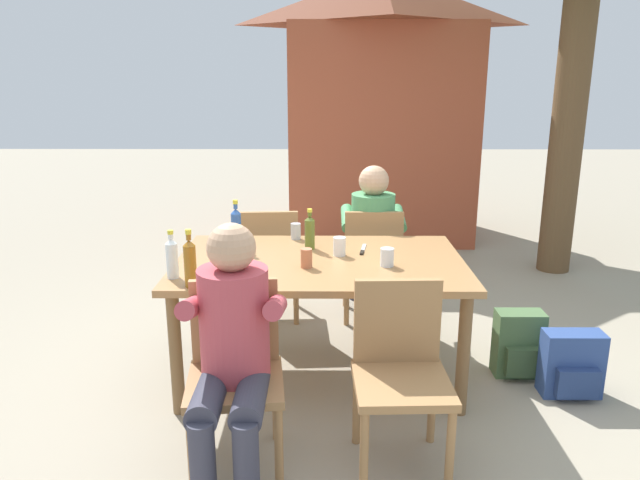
% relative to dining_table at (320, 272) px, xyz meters
% --- Properties ---
extents(ground_plane, '(24.00, 24.00, 0.00)m').
position_rel_dining_table_xyz_m(ground_plane, '(0.00, 0.00, -0.67)').
color(ground_plane, gray).
extents(dining_table, '(1.71, 1.10, 0.74)m').
position_rel_dining_table_xyz_m(dining_table, '(0.00, 0.00, 0.00)').
color(dining_table, '#A37547').
rests_on(dining_table, ground_plane).
extents(chair_near_left, '(0.49, 0.49, 0.87)m').
position_rel_dining_table_xyz_m(chair_near_left, '(-0.39, -0.85, -0.18)').
color(chair_near_left, '#A37547').
rests_on(chair_near_left, ground_plane).
extents(chair_far_right, '(0.45, 0.45, 0.87)m').
position_rel_dining_table_xyz_m(chair_far_right, '(0.38, 0.85, -0.18)').
color(chair_far_right, '#A37547').
rests_on(chair_far_right, ground_plane).
extents(chair_far_left, '(0.47, 0.47, 0.87)m').
position_rel_dining_table_xyz_m(chair_far_left, '(-0.38, 0.85, -0.18)').
color(chair_far_left, '#A37547').
rests_on(chair_far_left, ground_plane).
extents(chair_near_right, '(0.46, 0.46, 0.87)m').
position_rel_dining_table_xyz_m(chair_near_right, '(0.38, -0.85, -0.18)').
color(chair_near_right, '#A37547').
rests_on(chair_near_right, ground_plane).
extents(person_in_white_shirt, '(0.47, 0.61, 1.18)m').
position_rel_dining_table_xyz_m(person_in_white_shirt, '(-0.38, -0.96, -0.01)').
color(person_in_white_shirt, '#B7424C').
rests_on(person_in_white_shirt, ground_plane).
extents(person_in_plaid_shirt, '(0.47, 0.61, 1.18)m').
position_rel_dining_table_xyz_m(person_in_plaid_shirt, '(0.38, 0.96, -0.01)').
color(person_in_plaid_shirt, '#4C935B').
rests_on(person_in_plaid_shirt, ground_plane).
extents(bottle_olive, '(0.06, 0.06, 0.26)m').
position_rel_dining_table_xyz_m(bottle_olive, '(-0.07, 0.23, 0.19)').
color(bottle_olive, '#566623').
rests_on(bottle_olive, dining_table).
extents(bottle_amber, '(0.06, 0.06, 0.31)m').
position_rel_dining_table_xyz_m(bottle_amber, '(-0.67, -0.48, 0.21)').
color(bottle_amber, '#996019').
rests_on(bottle_amber, dining_table).
extents(bottle_clear, '(0.06, 0.06, 0.27)m').
position_rel_dining_table_xyz_m(bottle_clear, '(-0.79, -0.34, 0.19)').
color(bottle_clear, white).
rests_on(bottle_clear, dining_table).
extents(bottle_blue, '(0.06, 0.06, 0.31)m').
position_rel_dining_table_xyz_m(bottle_blue, '(-0.53, 0.24, 0.21)').
color(bottle_blue, '#2D56A3').
rests_on(bottle_blue, dining_table).
extents(cup_terracotta, '(0.07, 0.07, 0.11)m').
position_rel_dining_table_xyz_m(cup_terracotta, '(-0.08, -0.16, 0.13)').
color(cup_terracotta, '#BC6B47').
rests_on(cup_terracotta, dining_table).
extents(cup_white, '(0.08, 0.08, 0.11)m').
position_rel_dining_table_xyz_m(cup_white, '(0.12, 0.08, 0.13)').
color(cup_white, white).
rests_on(cup_white, dining_table).
extents(cup_steel, '(0.07, 0.07, 0.11)m').
position_rel_dining_table_xyz_m(cup_steel, '(-0.17, 0.46, 0.13)').
color(cup_steel, '#B2B7BC').
rests_on(cup_steel, dining_table).
extents(cup_glass, '(0.08, 0.08, 0.11)m').
position_rel_dining_table_xyz_m(cup_glass, '(0.39, -0.13, 0.13)').
color(cup_glass, silver).
rests_on(cup_glass, dining_table).
extents(table_knife, '(0.06, 0.24, 0.01)m').
position_rel_dining_table_xyz_m(table_knife, '(0.27, 0.19, 0.08)').
color(table_knife, silver).
rests_on(table_knife, dining_table).
extents(backpack_by_near_side, '(0.34, 0.21, 0.39)m').
position_rel_dining_table_xyz_m(backpack_by_near_side, '(1.46, -0.27, -0.48)').
color(backpack_by_near_side, '#2D4784').
rests_on(backpack_by_near_side, ground_plane).
extents(backpack_by_far_side, '(0.29, 0.21, 0.41)m').
position_rel_dining_table_xyz_m(backpack_by_far_side, '(1.23, -0.02, -0.47)').
color(backpack_by_far_side, '#47663D').
rests_on(backpack_by_far_side, ground_plane).
extents(brick_kiosk, '(2.29, 1.71, 2.89)m').
position_rel_dining_table_xyz_m(brick_kiosk, '(0.65, 3.50, 0.85)').
color(brick_kiosk, '#9E472D').
rests_on(brick_kiosk, ground_plane).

